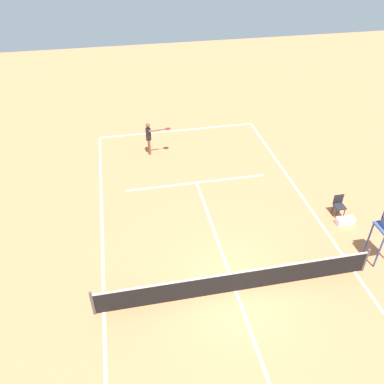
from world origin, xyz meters
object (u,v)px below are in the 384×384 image
object	(u,v)px
courtside_chair_mid	(339,204)
equipment_bag	(345,221)
player_serving	(149,136)
tennis_ball	(139,162)

from	to	relation	value
courtside_chair_mid	equipment_bag	bearing A→B (deg)	92.55
player_serving	equipment_bag	world-z (taller)	player_serving
equipment_bag	courtside_chair_mid	bearing A→B (deg)	-87.45
player_serving	tennis_ball	world-z (taller)	player_serving
courtside_chair_mid	equipment_bag	size ratio (longest dim) A/B	1.25
player_serving	courtside_chair_mid	xyz separation A→B (m)	(-7.38, 6.70, -0.56)
tennis_ball	courtside_chair_mid	bearing A→B (deg)	143.98
equipment_bag	tennis_ball	bearing A→B (deg)	-38.82
courtside_chair_mid	tennis_ball	bearing A→B (deg)	-36.02
player_serving	tennis_ball	size ratio (longest dim) A/B	26.82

